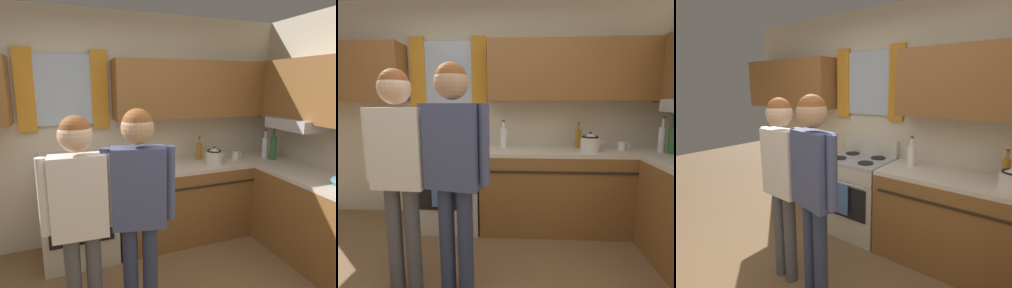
% 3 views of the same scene
% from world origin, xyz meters
% --- Properties ---
extents(back_wall_unit, '(4.60, 0.42, 2.60)m').
position_xyz_m(back_wall_unit, '(0.03, 1.82, 1.48)').
color(back_wall_unit, beige).
rests_on(back_wall_unit, ground).
extents(kitchen_counter_run, '(2.20, 1.78, 0.90)m').
position_xyz_m(kitchen_counter_run, '(1.47, 1.23, 0.45)').
color(kitchen_counter_run, brown).
rests_on(kitchen_counter_run, ground).
extents(stove_oven, '(0.73, 0.67, 1.10)m').
position_xyz_m(stove_oven, '(-0.28, 1.54, 0.47)').
color(stove_oven, beige).
rests_on(stove_oven, ground).
extents(bottle_milk_white, '(0.08, 0.08, 0.31)m').
position_xyz_m(bottle_milk_white, '(0.33, 1.62, 1.02)').
color(bottle_milk_white, white).
rests_on(bottle_milk_white, kitchen_counter_run).
extents(bottle_tall_clear, '(0.07, 0.07, 0.37)m').
position_xyz_m(bottle_tall_clear, '(1.98, 1.45, 1.04)').
color(bottle_tall_clear, silver).
rests_on(bottle_tall_clear, kitchen_counter_run).
extents(bottle_oil_amber, '(0.06, 0.06, 0.29)m').
position_xyz_m(bottle_oil_amber, '(1.18, 1.67, 1.01)').
color(bottle_oil_amber, '#B27223').
rests_on(bottle_oil_amber, kitchen_counter_run).
extents(bottle_wine_green, '(0.08, 0.08, 0.39)m').
position_xyz_m(bottle_wine_green, '(2.04, 1.35, 1.05)').
color(bottle_wine_green, '#2D6633').
rests_on(bottle_wine_green, kitchen_counter_run).
extents(mug_ceramic_white, '(0.13, 0.08, 0.09)m').
position_xyz_m(mug_ceramic_white, '(1.62, 1.53, 0.95)').
color(mug_ceramic_white, white).
rests_on(mug_ceramic_white, kitchen_counter_run).
extents(mug_mustard_yellow, '(0.12, 0.08, 0.09)m').
position_xyz_m(mug_mustard_yellow, '(1.34, 1.66, 0.95)').
color(mug_mustard_yellow, gold).
rests_on(mug_mustard_yellow, kitchen_counter_run).
extents(stovetop_kettle, '(0.27, 0.20, 0.21)m').
position_xyz_m(stovetop_kettle, '(1.25, 1.44, 1.00)').
color(stovetop_kettle, silver).
rests_on(stovetop_kettle, kitchen_counter_run).
extents(adult_left, '(0.51, 0.22, 1.63)m').
position_xyz_m(adult_left, '(-0.33, 0.45, 1.03)').
color(adult_left, '#4C4C51').
rests_on(adult_left, ground).
extents(adult_in_plaid, '(0.51, 0.24, 1.66)m').
position_xyz_m(adult_in_plaid, '(0.07, 0.42, 1.05)').
color(adult_in_plaid, '#2D3856').
rests_on(adult_in_plaid, ground).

